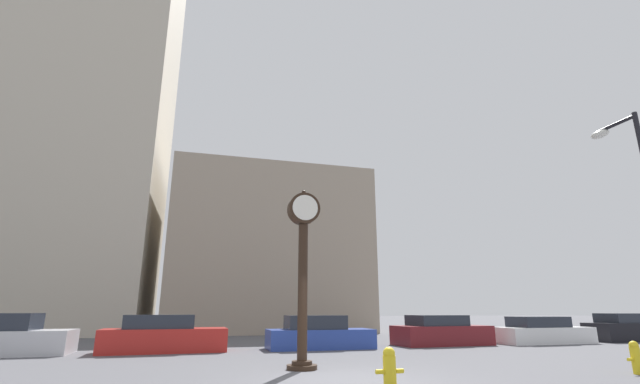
# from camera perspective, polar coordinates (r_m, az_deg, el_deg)

# --- Properties ---
(ground_plane) EXTENTS (200.00, 200.00, 0.00)m
(ground_plane) POSITION_cam_1_polar(r_m,az_deg,el_deg) (10.71, 4.15, -23.67)
(ground_plane) COLOR #515156
(building_tall_tower) EXTENTS (13.87, 12.00, 38.28)m
(building_tall_tower) POSITION_cam_1_polar(r_m,az_deg,el_deg) (39.69, -29.57, 13.06)
(building_tall_tower) COLOR #BCB29E
(building_tall_tower) RESTS_ON ground_plane
(building_storefront_row) EXTENTS (14.16, 12.00, 11.66)m
(building_storefront_row) POSITION_cam_1_polar(r_m,az_deg,el_deg) (34.61, -7.33, -8.20)
(building_storefront_row) COLOR gray
(building_storefront_row) RESTS_ON ground_plane
(street_clock) EXTENTS (0.91, 0.82, 4.98)m
(street_clock) POSITION_cam_1_polar(r_m,az_deg,el_deg) (12.35, -2.28, -9.02)
(street_clock) COLOR black
(street_clock) RESTS_ON ground_plane
(car_silver) EXTENTS (4.52, 1.98, 1.43)m
(car_silver) POSITION_cam_1_polar(r_m,az_deg,el_deg) (19.47, -36.84, -15.27)
(car_silver) COLOR #BCBCC1
(car_silver) RESTS_ON ground_plane
(car_red) EXTENTS (4.59, 1.85, 1.36)m
(car_red) POSITION_cam_1_polar(r_m,az_deg,el_deg) (18.13, -20.12, -17.59)
(car_red) COLOR red
(car_red) RESTS_ON ground_plane
(car_blue) EXTENTS (4.36, 1.75, 1.32)m
(car_blue) POSITION_cam_1_polar(r_m,az_deg,el_deg) (18.61, -0.16, -18.48)
(car_blue) COLOR #28429E
(car_blue) RESTS_ON ground_plane
(car_maroon) EXTENTS (4.39, 2.13, 1.31)m
(car_maroon) POSITION_cam_1_polar(r_m,az_deg,el_deg) (21.25, 15.80, -17.54)
(car_maroon) COLOR maroon
(car_maroon) RESTS_ON ground_plane
(car_white) EXTENTS (4.65, 1.79, 1.23)m
(car_white) POSITION_cam_1_polar(r_m,az_deg,el_deg) (23.97, 27.51, -16.23)
(car_white) COLOR silver
(car_white) RESTS_ON ground_plane
(car_black) EXTENTS (4.44, 1.80, 1.37)m
(car_black) POSITION_cam_1_polar(r_m,az_deg,el_deg) (28.03, 35.89, -14.59)
(car_black) COLOR black
(car_black) RESTS_ON ground_plane
(fire_hydrant_near) EXTENTS (0.59, 0.26, 0.82)m
(fire_hydrant_near) POSITION_cam_1_polar(r_m,az_deg,el_deg) (9.31, 9.26, -22.18)
(fire_hydrant_near) COLOR yellow
(fire_hydrant_near) RESTS_ON ground_plane
(fire_hydrant_far) EXTENTS (0.52, 0.23, 0.79)m
(fire_hydrant_far) POSITION_cam_1_polar(r_m,az_deg,el_deg) (13.89, 36.51, -17.28)
(fire_hydrant_far) COLOR yellow
(fire_hydrant_far) RESTS_ON ground_plane
(street_lamp_right) EXTENTS (0.36, 1.57, 7.17)m
(street_lamp_right) POSITION_cam_1_polar(r_m,az_deg,el_deg) (15.36, 36.85, -0.50)
(street_lamp_right) COLOR black
(street_lamp_right) RESTS_ON ground_plane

